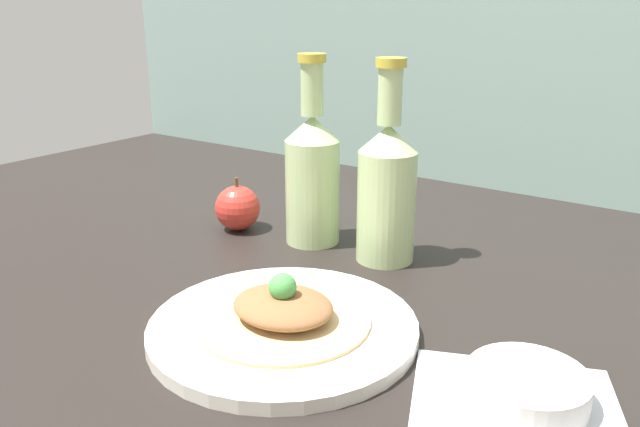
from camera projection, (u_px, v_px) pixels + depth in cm
name	position (u px, v px, depth cm)	size (l,w,h in cm)	color
ground_plane	(305.00, 285.00, 83.60)	(180.00, 110.00, 4.00)	black
plate	(283.00, 326.00, 66.98)	(28.95, 28.95, 1.77)	silver
plated_food	(283.00, 309.00, 66.36)	(18.83, 18.83, 5.54)	#D6BC7F
cider_bottle_left	(312.00, 174.00, 90.34)	(7.95, 7.95, 27.39)	#B7D18E
cider_bottle_right	(387.00, 187.00, 83.67)	(7.95, 7.95, 27.39)	#B7D18E
apple	(238.00, 208.00, 97.38)	(7.07, 7.07, 8.42)	red
napkin	(516.00, 408.00, 54.17)	(22.56, 21.49, 0.80)	#B7BCC6
dipping_bowl	(527.00, 390.00, 54.63)	(10.66, 10.66, 3.30)	silver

